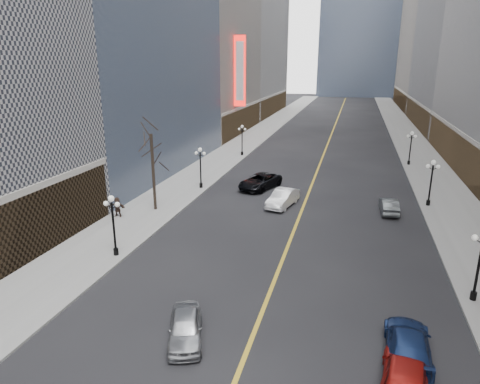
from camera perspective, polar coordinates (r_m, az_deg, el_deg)
The scene contains 18 objects.
sidewalk_east at distance 67.21m, azimuth 23.06°, elevation 3.99°, with size 6.00×230.00×0.15m, color gray.
sidewalk_west at distance 68.97m, azimuth -0.65°, elevation 5.66°, with size 6.00×230.00×0.15m, color gray.
lane_line at distance 76.45m, azimuth 11.65°, elevation 6.38°, with size 0.25×200.00×0.02m, color gold.
streetlamp_east_1 at distance 28.31m, azimuth 29.39°, elevation -7.56°, with size 1.26×0.44×4.52m.
streetlamp_east_2 at distance 45.05m, azimuth 24.17°, elevation 1.71°, with size 1.26×0.44×4.52m.
streetlamp_east_3 at distance 62.50m, azimuth 21.82°, elevation 5.90°, with size 1.26×0.44×4.52m.
streetlamp_west_1 at distance 31.68m, azimuth -16.57°, elevation -3.51°, with size 1.26×0.44×4.52m.
streetlamp_west_2 at distance 47.24m, azimuth -5.30°, elevation 3.80°, with size 1.26×0.44×4.52m.
streetlamp_west_3 at distance 64.09m, azimuth 0.28°, elevation 7.36°, with size 1.26×0.44×4.52m.
theatre_marquee at distance 77.79m, azimuth -0.00°, elevation 15.79°, with size 2.00×0.55×12.00m.
tree_west_far at distance 40.04m, azimuth -11.69°, elevation 6.02°, with size 3.60×3.60×7.92m.
car_nb_near at distance 22.88m, azimuth -7.30°, elevation -17.46°, with size 1.70×4.22×1.44m, color #999CA1.
car_nb_mid at distance 42.05m, azimuth 5.72°, elevation -0.81°, with size 1.74×4.99×1.64m, color silver.
car_nb_far at distance 47.74m, azimuth 2.68°, elevation 1.43°, with size 2.75×5.96×1.66m, color black.
car_sb_near at distance 23.00m, azimuth 21.48°, elevation -18.37°, with size 2.08×5.13×1.49m, color navy.
car_sb_mid at distance 20.91m, azimuth 21.18°, elevation -21.94°, with size 2.01×5.00×1.70m, color maroon.
car_sb_far at distance 42.43m, azimuth 19.25°, elevation -1.73°, with size 1.47×4.21×1.39m, color #515659.
ped_west_far at distance 40.16m, azimuth -16.03°, elevation -1.93°, with size 1.67×0.48×1.80m, color #2F211A.
Camera 1 is at (4.28, 4.89, 13.60)m, focal length 32.00 mm.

